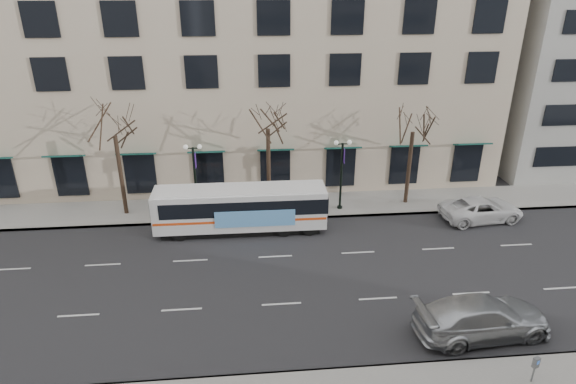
{
  "coord_description": "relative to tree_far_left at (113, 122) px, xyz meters",
  "views": [
    {
      "loc": [
        -1.49,
        -22.27,
        15.06
      ],
      "look_at": [
        0.79,
        2.68,
        4.0
      ],
      "focal_mm": 30.0,
      "sensor_mm": 36.0,
      "label": 1
    }
  ],
  "objects": [
    {
      "name": "silver_car",
      "position": [
        19.01,
        -14.14,
        -5.78
      ],
      "size": [
        6.52,
        3.12,
        1.83
      ],
      "primitive_type": "imported",
      "rotation": [
        0.0,
        0.0,
        1.66
      ],
      "color": "#B6BABF",
      "rests_on": "ground"
    },
    {
      "name": "city_bus",
      "position": [
        8.07,
        -3.0,
        -5.07
      ],
      "size": [
        11.02,
        2.49,
        2.99
      ],
      "rotation": [
        0.0,
        0.0,
        -0.01
      ],
      "color": "silver",
      "rests_on": "ground"
    },
    {
      "name": "lamp_post_right",
      "position": [
        15.01,
        -0.6,
        -3.75
      ],
      "size": [
        1.22,
        0.45,
        5.21
      ],
      "color": "black",
      "rests_on": "ground"
    },
    {
      "name": "building_hotel",
      "position": [
        8.0,
        12.2,
        5.3
      ],
      "size": [
        40.0,
        20.0,
        24.0
      ],
      "primitive_type": "cube",
      "color": "#C1AB93",
      "rests_on": "ground"
    },
    {
      "name": "sidewalk_far",
      "position": [
        15.0,
        0.2,
        -6.62
      ],
      "size": [
        80.0,
        4.0,
        0.15
      ],
      "primitive_type": "cube",
      "color": "gray",
      "rests_on": "ground"
    },
    {
      "name": "tree_far_mid",
      "position": [
        10.0,
        0.0,
        0.21
      ],
      "size": [
        3.6,
        3.6,
        8.55
      ],
      "color": "black",
      "rests_on": "ground"
    },
    {
      "name": "pay_station",
      "position": [
        19.68,
        -17.29,
        -5.66
      ],
      "size": [
        0.31,
        0.25,
        1.22
      ],
      "rotation": [
        0.0,
        0.0,
        0.37
      ],
      "color": "slate",
      "rests_on": "sidewalk_near"
    },
    {
      "name": "ground",
      "position": [
        10.0,
        -8.8,
        -6.7
      ],
      "size": [
        160.0,
        160.0,
        0.0
      ],
      "primitive_type": "plane",
      "color": "black",
      "rests_on": "ground"
    },
    {
      "name": "tree_far_left",
      "position": [
        0.0,
        0.0,
        0.0
      ],
      "size": [
        3.6,
        3.6,
        8.34
      ],
      "color": "black",
      "rests_on": "ground"
    },
    {
      "name": "white_pickup",
      "position": [
        24.32,
        -2.93,
        -5.92
      ],
      "size": [
        5.81,
        3.12,
        1.55
      ],
      "primitive_type": "imported",
      "rotation": [
        0.0,
        0.0,
        1.67
      ],
      "color": "silver",
      "rests_on": "ground"
    },
    {
      "name": "lamp_post_left",
      "position": [
        5.01,
        -0.6,
        -3.75
      ],
      "size": [
        1.22,
        0.45,
        5.21
      ],
      "color": "black",
      "rests_on": "ground"
    },
    {
      "name": "tree_far_right",
      "position": [
        20.0,
        0.0,
        -0.28
      ],
      "size": [
        3.6,
        3.6,
        8.06
      ],
      "color": "black",
      "rests_on": "ground"
    }
  ]
}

